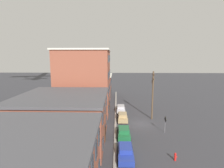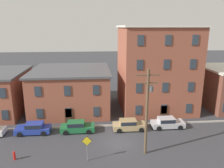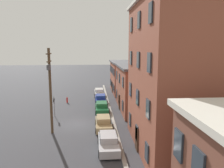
{
  "view_description": "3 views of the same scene",
  "coord_description": "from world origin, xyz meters",
  "px_view_note": "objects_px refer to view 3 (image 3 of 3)",
  "views": [
    {
      "loc": [
        -30.21,
        4.35,
        12.06
      ],
      "look_at": [
        0.21,
        5.14,
        7.27
      ],
      "focal_mm": 28.0,
      "sensor_mm": 36.0,
      "label": 1
    },
    {
      "loc": [
        -2.84,
        -23.32,
        13.36
      ],
      "look_at": [
        -0.36,
        4.98,
        5.91
      ],
      "focal_mm": 35.0,
      "sensor_mm": 36.0,
      "label": 2
    },
    {
      "loc": [
        26.09,
        2.09,
        9.27
      ],
      "look_at": [
        -1.02,
        4.37,
        4.83
      ],
      "focal_mm": 35.0,
      "sensor_mm": 36.0,
      "label": 3
    }
  ],
  "objects_px": {
    "car_white": "(99,92)",
    "car_silver": "(108,142)",
    "caution_sign": "(54,103)",
    "utility_pole": "(50,87)",
    "car_green": "(102,107)",
    "car_tan": "(103,122)",
    "car_blue": "(101,98)",
    "fire_hydrant": "(67,100)"
  },
  "relations": [
    {
      "from": "car_white",
      "to": "car_silver",
      "type": "relative_size",
      "value": 1.0
    },
    {
      "from": "car_tan",
      "to": "fire_hydrant",
      "type": "distance_m",
      "value": 14.13
    },
    {
      "from": "car_white",
      "to": "fire_hydrant",
      "type": "height_order",
      "value": "car_white"
    },
    {
      "from": "car_white",
      "to": "utility_pole",
      "type": "relative_size",
      "value": 0.47
    },
    {
      "from": "car_blue",
      "to": "caution_sign",
      "type": "bearing_deg",
      "value": -43.26
    },
    {
      "from": "caution_sign",
      "to": "fire_hydrant",
      "type": "relative_size",
      "value": 2.89
    },
    {
      "from": "car_blue",
      "to": "caution_sign",
      "type": "distance_m",
      "value": 9.73
    },
    {
      "from": "utility_pole",
      "to": "fire_hydrant",
      "type": "bearing_deg",
      "value": 179.95
    },
    {
      "from": "car_white",
      "to": "car_silver",
      "type": "height_order",
      "value": "same"
    },
    {
      "from": "car_green",
      "to": "car_silver",
      "type": "distance_m",
      "value": 12.18
    },
    {
      "from": "car_white",
      "to": "car_silver",
      "type": "xyz_separation_m",
      "value": [
        23.44,
        0.25,
        0.0
      ]
    },
    {
      "from": "fire_hydrant",
      "to": "car_blue",
      "type": "bearing_deg",
      "value": 84.94
    },
    {
      "from": "car_silver",
      "to": "caution_sign",
      "type": "xyz_separation_m",
      "value": [
        -10.69,
        -6.76,
        1.12
      ]
    },
    {
      "from": "car_blue",
      "to": "utility_pole",
      "type": "height_order",
      "value": "utility_pole"
    },
    {
      "from": "car_green",
      "to": "fire_hydrant",
      "type": "height_order",
      "value": "car_green"
    },
    {
      "from": "car_tan",
      "to": "car_silver",
      "type": "bearing_deg",
      "value": 2.27
    },
    {
      "from": "car_tan",
      "to": "utility_pole",
      "type": "height_order",
      "value": "utility_pole"
    },
    {
      "from": "car_green",
      "to": "car_tan",
      "type": "height_order",
      "value": "same"
    },
    {
      "from": "caution_sign",
      "to": "utility_pole",
      "type": "relative_size",
      "value": 0.3
    },
    {
      "from": "car_blue",
      "to": "caution_sign",
      "type": "relative_size",
      "value": 1.59
    },
    {
      "from": "car_white",
      "to": "car_tan",
      "type": "height_order",
      "value": "same"
    },
    {
      "from": "car_blue",
      "to": "utility_pole",
      "type": "distance_m",
      "value": 15.2
    },
    {
      "from": "car_white",
      "to": "utility_pole",
      "type": "height_order",
      "value": "utility_pole"
    },
    {
      "from": "car_white",
      "to": "car_green",
      "type": "bearing_deg",
      "value": 0.45
    },
    {
      "from": "car_tan",
      "to": "caution_sign",
      "type": "xyz_separation_m",
      "value": [
        -5.37,
        -6.55,
        1.12
      ]
    },
    {
      "from": "utility_pole",
      "to": "fire_hydrant",
      "type": "relative_size",
      "value": 9.71
    },
    {
      "from": "car_tan",
      "to": "car_silver",
      "type": "xyz_separation_m",
      "value": [
        5.33,
        0.21,
        0.0
      ]
    },
    {
      "from": "car_green",
      "to": "caution_sign",
      "type": "bearing_deg",
      "value": -77.35
    },
    {
      "from": "car_green",
      "to": "car_silver",
      "type": "xyz_separation_m",
      "value": [
        12.18,
        0.16,
        0.0
      ]
    },
    {
      "from": "car_blue",
      "to": "car_green",
      "type": "distance_m",
      "value": 5.56
    },
    {
      "from": "car_tan",
      "to": "caution_sign",
      "type": "distance_m",
      "value": 8.54
    },
    {
      "from": "car_blue",
      "to": "utility_pole",
      "type": "xyz_separation_m",
      "value": [
        13.31,
        -5.8,
        4.49
      ]
    },
    {
      "from": "utility_pole",
      "to": "caution_sign",
      "type": "bearing_deg",
      "value": -172.51
    },
    {
      "from": "car_green",
      "to": "fire_hydrant",
      "type": "distance_m",
      "value": 8.37
    },
    {
      "from": "car_blue",
      "to": "car_silver",
      "type": "distance_m",
      "value": 17.73
    },
    {
      "from": "caution_sign",
      "to": "fire_hydrant",
      "type": "height_order",
      "value": "caution_sign"
    },
    {
      "from": "car_white",
      "to": "car_silver",
      "type": "bearing_deg",
      "value": 0.61
    },
    {
      "from": "car_green",
      "to": "car_silver",
      "type": "height_order",
      "value": "same"
    },
    {
      "from": "car_white",
      "to": "car_silver",
      "type": "distance_m",
      "value": 23.44
    },
    {
      "from": "utility_pole",
      "to": "car_blue",
      "type": "bearing_deg",
      "value": 156.46
    },
    {
      "from": "caution_sign",
      "to": "utility_pole",
      "type": "distance_m",
      "value": 7.17
    },
    {
      "from": "car_silver",
      "to": "caution_sign",
      "type": "height_order",
      "value": "caution_sign"
    }
  ]
}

